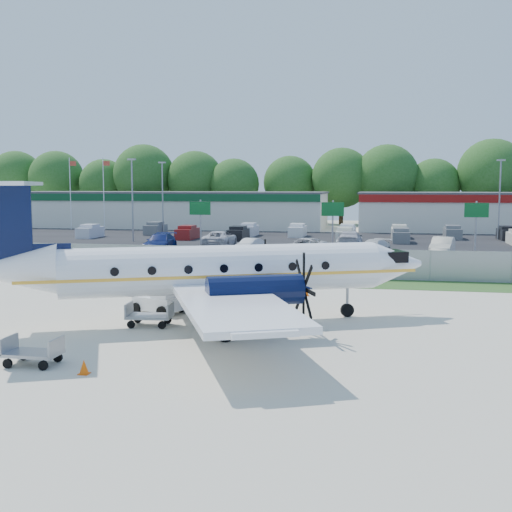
% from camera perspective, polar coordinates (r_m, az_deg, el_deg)
% --- Properties ---
extents(ground, '(170.00, 170.00, 0.00)m').
position_cam_1_polar(ground, '(30.13, -2.17, -5.59)').
color(ground, beige).
rests_on(ground, ground).
extents(grass_verge, '(170.00, 4.00, 0.02)m').
position_cam_1_polar(grass_verge, '(41.72, 1.56, -2.24)').
color(grass_verge, '#2D561E').
rests_on(grass_verge, ground).
extents(access_road, '(170.00, 8.00, 0.02)m').
position_cam_1_polar(access_road, '(48.58, 2.91, -1.02)').
color(access_road, black).
rests_on(access_road, ground).
extents(parking_lot, '(170.00, 32.00, 0.02)m').
position_cam_1_polar(parking_lot, '(69.32, 5.33, 1.17)').
color(parking_lot, black).
rests_on(parking_lot, ground).
extents(perimeter_fence, '(120.00, 0.06, 1.99)m').
position_cam_1_polar(perimeter_fence, '(43.55, 1.99, -0.56)').
color(perimeter_fence, gray).
rests_on(perimeter_fence, ground).
extents(building_west, '(46.40, 12.40, 5.24)m').
position_cam_1_polar(building_west, '(95.81, -7.79, 4.13)').
color(building_west, silver).
rests_on(building_west, ground).
extents(sign_left, '(1.80, 0.26, 5.00)m').
position_cam_1_polar(sign_left, '(53.73, -4.98, 3.53)').
color(sign_left, gray).
rests_on(sign_left, ground).
extents(sign_mid, '(1.80, 0.26, 5.00)m').
position_cam_1_polar(sign_mid, '(51.82, 6.83, 3.40)').
color(sign_mid, gray).
rests_on(sign_mid, ground).
extents(sign_right, '(1.80, 0.26, 5.00)m').
position_cam_1_polar(sign_right, '(52.20, 18.98, 3.12)').
color(sign_right, gray).
rests_on(sign_right, ground).
extents(flagpole_west, '(1.06, 0.12, 10.00)m').
position_cam_1_polar(flagpole_west, '(93.94, -16.14, 5.73)').
color(flagpole_west, white).
rests_on(flagpole_west, ground).
extents(flagpole_east, '(1.06, 0.12, 10.00)m').
position_cam_1_polar(flagpole_east, '(91.78, -13.35, 5.80)').
color(flagpole_east, white).
rests_on(flagpole_east, ground).
extents(light_pole_nw, '(0.90, 0.35, 9.09)m').
position_cam_1_polar(light_pole_nw, '(71.86, -10.94, 5.43)').
color(light_pole_nw, gray).
rests_on(light_pole_nw, ground).
extents(light_pole_sw, '(0.90, 0.35, 9.09)m').
position_cam_1_polar(light_pole_sw, '(81.23, -8.31, 5.57)').
color(light_pole_sw, gray).
rests_on(light_pole_sw, ground).
extents(light_pole_se, '(0.90, 0.35, 9.09)m').
position_cam_1_polar(light_pole_se, '(77.86, 20.85, 5.19)').
color(light_pole_se, gray).
rests_on(light_pole_se, ground).
extents(tree_line, '(112.00, 6.00, 14.00)m').
position_cam_1_polar(tree_line, '(103.12, 7.18, 2.83)').
color(tree_line, '#225318').
rests_on(tree_line, ground).
extents(aircraft, '(20.46, 19.86, 6.36)m').
position_cam_1_polar(aircraft, '(28.77, -3.80, -1.20)').
color(aircraft, white).
rests_on(aircraft, ground).
extents(pushback_tug, '(2.65, 2.34, 1.24)m').
position_cam_1_polar(pushback_tug, '(31.58, -8.50, -4.01)').
color(pushback_tug, white).
rests_on(pushback_tug, ground).
extents(baggage_cart_near, '(1.89, 1.16, 0.98)m').
position_cam_1_polar(baggage_cart_near, '(23.74, -19.22, -8.08)').
color(baggage_cart_near, gray).
rests_on(baggage_cart_near, ground).
extents(baggage_cart_far, '(2.07, 1.37, 1.03)m').
position_cam_1_polar(baggage_cart_far, '(28.88, -9.44, -5.23)').
color(baggage_cart_far, gray).
rests_on(baggage_cart_far, ground).
extents(cone_port_wing, '(0.34, 0.34, 0.49)m').
position_cam_1_polar(cone_port_wing, '(22.23, -15.04, -9.53)').
color(cone_port_wing, '#E45307').
rests_on(cone_port_wing, ground).
extents(cone_starboard_wing, '(0.36, 0.36, 0.50)m').
position_cam_1_polar(cone_starboard_wing, '(36.27, 4.47, -3.18)').
color(cone_starboard_wing, '#E45307').
rests_on(cone_starboard_wing, ground).
extents(road_car_west, '(4.72, 2.19, 1.31)m').
position_cam_1_polar(road_car_west, '(51.85, -15.40, -0.79)').
color(road_car_west, black).
rests_on(road_car_west, ground).
extents(road_car_mid, '(5.01, 1.88, 1.63)m').
position_cam_1_polar(road_car_mid, '(50.25, 5.42, -0.81)').
color(road_car_mid, maroon).
rests_on(road_car_mid, ground).
extents(parked_car_a, '(2.76, 5.82, 1.64)m').
position_cam_1_polar(parked_car_a, '(61.40, -8.52, 0.45)').
color(parked_car_a, navy).
rests_on(parked_car_a, ground).
extents(parked_car_b, '(2.39, 4.12, 1.28)m').
position_cam_1_polar(parked_car_b, '(59.62, -0.56, 0.34)').
color(parked_car_b, silver).
rests_on(parked_car_b, ground).
extents(parked_car_c, '(4.23, 5.61, 1.42)m').
position_cam_1_polar(parked_car_c, '(58.25, 4.39, 0.18)').
color(parked_car_c, silver).
rests_on(parked_car_c, ground).
extents(parked_car_d, '(3.64, 5.09, 1.37)m').
position_cam_1_polar(parked_car_d, '(58.23, 10.34, 0.10)').
color(parked_car_d, silver).
rests_on(parked_car_d, ground).
extents(parked_car_e, '(2.74, 5.29, 1.66)m').
position_cam_1_polar(parked_car_e, '(58.75, 16.22, 0.00)').
color(parked_car_e, beige).
rests_on(parked_car_e, ground).
extents(parked_car_f, '(2.72, 5.80, 1.61)m').
position_cam_1_polar(parked_car_f, '(65.15, -3.24, 0.84)').
color(parked_car_f, silver).
rests_on(parked_car_f, ground).
extents(parked_car_g, '(2.44, 5.90, 1.71)m').
position_cam_1_polar(parked_car_g, '(64.48, 8.32, 0.73)').
color(parked_car_g, silver).
rests_on(parked_car_g, ground).
extents(far_parking_rows, '(56.00, 10.00, 1.60)m').
position_cam_1_polar(far_parking_rows, '(74.28, 5.71, 1.50)').
color(far_parking_rows, gray).
rests_on(far_parking_rows, ground).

